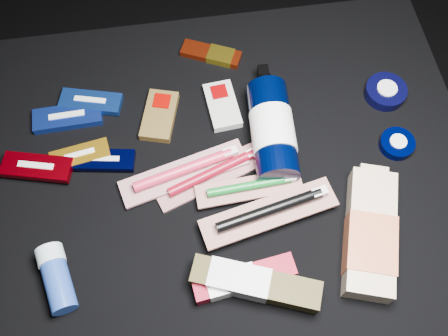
{
  "coord_description": "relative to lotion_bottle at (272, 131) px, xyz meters",
  "views": [
    {
      "loc": [
        -0.04,
        -0.38,
        1.24
      ],
      "look_at": [
        0.01,
        0.01,
        0.42
      ],
      "focal_mm": 40.0,
      "sensor_mm": 36.0,
      "label": 1
    }
  ],
  "objects": [
    {
      "name": "ground",
      "position": [
        -0.11,
        -0.06,
        -0.44
      ],
      "size": [
        3.0,
        3.0,
        0.0
      ],
      "primitive_type": "plane",
      "color": "black",
      "rests_on": "ground"
    },
    {
      "name": "cloth_table",
      "position": [
        -0.11,
        -0.06,
        -0.24
      ],
      "size": [
        0.98,
        0.78,
        0.4
      ],
      "primitive_type": "cube",
      "color": "black",
      "rests_on": "ground"
    },
    {
      "name": "luna_bar_0",
      "position": [
        -0.38,
        0.11,
        -0.03
      ],
      "size": [
        0.13,
        0.05,
        0.02
      ],
      "rotation": [
        0.0,
        0.0,
        0.03
      ],
      "color": "#142E97",
      "rests_on": "cloth_table"
    },
    {
      "name": "luna_bar_1",
      "position": [
        -0.34,
        0.13,
        -0.03
      ],
      "size": [
        0.13,
        0.07,
        0.02
      ],
      "rotation": [
        0.0,
        0.0,
        -0.26
      ],
      "color": "#143996",
      "rests_on": "cloth_table"
    },
    {
      "name": "luna_bar_2",
      "position": [
        -0.32,
        -0.0,
        -0.03
      ],
      "size": [
        0.12,
        0.06,
        0.01
      ],
      "rotation": [
        0.0,
        0.0,
        -0.16
      ],
      "color": "black",
      "rests_on": "cloth_table"
    },
    {
      "name": "luna_bar_3",
      "position": [
        -0.36,
        0.01,
        -0.03
      ],
      "size": [
        0.11,
        0.06,
        0.01
      ],
      "rotation": [
        0.0,
        0.0,
        0.16
      ],
      "color": "orange",
      "rests_on": "cloth_table"
    },
    {
      "name": "luna_bar_4",
      "position": [
        -0.44,
        -0.0,
        -0.02
      ],
      "size": [
        0.14,
        0.08,
        0.02
      ],
      "rotation": [
        0.0,
        0.0,
        -0.26
      ],
      "color": "#6F0008",
      "rests_on": "cloth_table"
    },
    {
      "name": "clif_bar_0",
      "position": [
        -0.2,
        0.09,
        -0.03
      ],
      "size": [
        0.09,
        0.12,
        0.02
      ],
      "rotation": [
        0.0,
        0.0,
        -0.28
      ],
      "color": "brown",
      "rests_on": "cloth_table"
    },
    {
      "name": "clif_bar_1",
      "position": [
        -0.08,
        0.09,
        -0.03
      ],
      "size": [
        0.07,
        0.11,
        0.02
      ],
      "rotation": [
        0.0,
        0.0,
        0.09
      ],
      "color": "beige",
      "rests_on": "cloth_table"
    },
    {
      "name": "clif_bar_2",
      "position": [
        0.01,
        0.06,
        -0.03
      ],
      "size": [
        0.06,
        0.1,
        0.02
      ],
      "rotation": [
        0.0,
        0.0,
        -0.09
      ],
      "color": "#A2885A",
      "rests_on": "cloth_table"
    },
    {
      "name": "power_bar",
      "position": [
        -0.08,
        0.22,
        -0.03
      ],
      "size": [
        0.13,
        0.09,
        0.02
      ],
      "rotation": [
        0.0,
        0.0,
        -0.43
      ],
      "color": "maroon",
      "rests_on": "cloth_table"
    },
    {
      "name": "lotion_bottle",
      "position": [
        0.0,
        0.0,
        0.0
      ],
      "size": [
        0.09,
        0.25,
        0.08
      ],
      "rotation": [
        0.0,
        0.0,
        -0.06
      ],
      "color": "black",
      "rests_on": "cloth_table"
    },
    {
      "name": "cream_tin_upper",
      "position": [
        0.25,
        0.07,
        -0.03
      ],
      "size": [
        0.08,
        0.08,
        0.03
      ],
      "rotation": [
        0.0,
        0.0,
        0.29
      ],
      "color": "black",
      "rests_on": "cloth_table"
    },
    {
      "name": "cream_tin_lower",
      "position": [
        0.23,
        -0.05,
        -0.03
      ],
      "size": [
        0.07,
        0.07,
        0.02
      ],
      "rotation": [
        0.0,
        0.0,
        0.18
      ],
      "color": "black",
      "rests_on": "cloth_table"
    },
    {
      "name": "bodywash_bottle",
      "position": [
        0.13,
        -0.22,
        -0.02
      ],
      "size": [
        0.14,
        0.24,
        0.05
      ],
      "rotation": [
        0.0,
        0.0,
        -0.31
      ],
      "color": "beige",
      "rests_on": "cloth_table"
    },
    {
      "name": "deodorant_stick",
      "position": [
        -0.4,
        -0.21,
        -0.02
      ],
      "size": [
        0.07,
        0.12,
        0.05
      ],
      "rotation": [
        0.0,
        0.0,
        0.25
      ],
      "color": "navy",
      "rests_on": "cloth_table"
    },
    {
      "name": "toothbrush_pack_0",
      "position": [
        -0.12,
        -0.06,
        -0.03
      ],
      "size": [
        0.23,
        0.12,
        0.02
      ],
      "rotation": [
        0.0,
        0.0,
        0.34
      ],
      "color": "#AFA9A4",
      "rests_on": "cloth_table"
    },
    {
      "name": "toothbrush_pack_1",
      "position": [
        -0.17,
        -0.05,
        -0.02
      ],
      "size": [
        0.24,
        0.11,
        0.03
      ],
      "rotation": [
        0.0,
        0.0,
        0.24
      ],
      "color": "beige",
      "rests_on": "cloth_table"
    },
    {
      "name": "toothbrush_pack_2",
      "position": [
        -0.06,
        -0.1,
        -0.02
      ],
      "size": [
        0.19,
        0.05,
        0.02
      ],
      "rotation": [
        0.0,
        0.0,
        0.05
      ],
      "color": "#B6B0AA",
      "rests_on": "cloth_table"
    },
    {
      "name": "toothbrush_pack_3",
      "position": [
        -0.03,
        -0.15,
        -0.01
      ],
      "size": [
        0.25,
        0.1,
        0.03
      ],
      "rotation": [
        0.0,
        0.0,
        0.2
      ],
      "color": "#AAA29D",
      "rests_on": "cloth_table"
    },
    {
      "name": "toothpaste_carton_red",
      "position": [
        -0.1,
        -0.26,
        -0.02
      ],
      "size": [
        0.18,
        0.06,
        0.03
      ],
      "rotation": [
        0.0,
        0.0,
        0.13
      ],
      "color": "maroon",
      "rests_on": "cloth_table"
    },
    {
      "name": "toothpaste_carton_green",
      "position": [
        -0.09,
        -0.27,
        -0.01
      ],
      "size": [
        0.21,
        0.12,
        0.04
      ],
      "rotation": [
        0.0,
        0.0,
        -0.37
      ],
      "color": "#372E0F",
      "rests_on": "cloth_table"
    }
  ]
}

